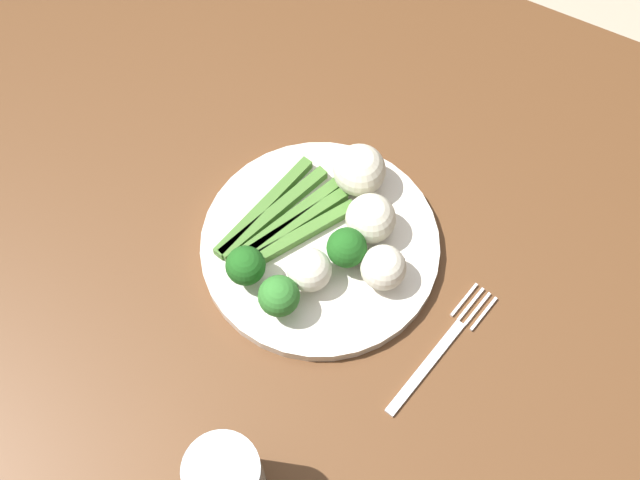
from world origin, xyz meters
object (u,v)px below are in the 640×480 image
(asparagus_bundle, at_px, (281,221))
(cauliflower_edge, at_px, (359,170))
(cauliflower_outer_edge, at_px, (309,270))
(broccoli_right, at_px, (347,248))
(broccoli_front_left, at_px, (279,296))
(broccoli_back, at_px, (246,266))
(fork, at_px, (441,348))
(cauliflower_back_right, at_px, (383,268))
(plate, at_px, (320,245))
(cauliflower_front, at_px, (371,218))
(dining_table, at_px, (283,290))

(asparagus_bundle, distance_m, cauliflower_edge, 0.10)
(cauliflower_outer_edge, bearing_deg, asparagus_bundle, 143.39)
(broccoli_right, bearing_deg, broccoli_front_left, -113.96)
(asparagus_bundle, relative_size, broccoli_back, 3.18)
(fork, bearing_deg, broccoli_front_left, 116.42)
(cauliflower_edge, distance_m, cauliflower_back_right, 0.11)
(plate, relative_size, broccoli_front_left, 4.96)
(broccoli_back, bearing_deg, broccoli_right, 38.90)
(broccoli_back, bearing_deg, cauliflower_edge, 71.94)
(cauliflower_back_right, relative_size, cauliflower_outer_edge, 1.02)
(cauliflower_back_right, relative_size, cauliflower_front, 0.89)
(dining_table, height_order, broccoli_back, broccoli_back)
(broccoli_front_left, xyz_separation_m, cauliflower_back_right, (0.08, 0.08, -0.01))
(plate, bearing_deg, asparagus_bundle, -179.71)
(cauliflower_back_right, bearing_deg, fork, -23.18)
(plate, height_order, cauliflower_front, cauliflower_front)
(dining_table, xyz_separation_m, asparagus_bundle, (-0.01, 0.02, 0.14))
(dining_table, xyz_separation_m, broccoli_front_left, (0.04, -0.07, 0.16))
(broccoli_back, bearing_deg, fork, 7.86)
(plate, distance_m, cauliflower_back_right, 0.08)
(broccoli_front_left, bearing_deg, broccoli_back, 163.75)
(plate, distance_m, broccoli_right, 0.05)
(asparagus_bundle, distance_m, cauliflower_outer_edge, 0.07)
(cauliflower_front, bearing_deg, fork, -33.39)
(broccoli_back, bearing_deg, dining_table, 84.33)
(broccoli_right, bearing_deg, cauliflower_front, 82.29)
(fork, bearing_deg, plate, 87.01)
(cauliflower_edge, relative_size, cauliflower_front, 1.07)
(broccoli_front_left, height_order, fork, broccoli_front_left)
(cauliflower_back_right, xyz_separation_m, fork, (0.08, -0.04, -0.04))
(cauliflower_edge, xyz_separation_m, cauliflower_front, (0.04, -0.05, -0.00))
(cauliflower_outer_edge, bearing_deg, broccoli_back, -153.55)
(cauliflower_back_right, bearing_deg, cauliflower_outer_edge, -150.54)
(cauliflower_front, height_order, cauliflower_outer_edge, cauliflower_front)
(plate, relative_size, fork, 1.51)
(cauliflower_edge, bearing_deg, asparagus_bundle, -121.23)
(cauliflower_edge, relative_size, cauliflower_outer_edge, 1.24)
(dining_table, bearing_deg, broccoli_front_left, -58.61)
(plate, xyz_separation_m, cauliflower_back_right, (0.07, -0.01, 0.03))
(dining_table, xyz_separation_m, broccoli_back, (-0.01, -0.05, 0.16))
(plate, relative_size, cauliflower_back_right, 5.40)
(cauliflower_outer_edge, bearing_deg, plate, 103.64)
(broccoli_back, relative_size, cauliflower_edge, 0.88)
(broccoli_right, relative_size, cauliflower_back_right, 1.08)
(asparagus_bundle, height_order, cauliflower_edge, cauliflower_edge)
(broccoli_front_left, relative_size, fork, 0.31)
(asparagus_bundle, xyz_separation_m, cauliflower_back_right, (0.12, -0.01, 0.02))
(fork, bearing_deg, broccoli_right, 85.84)
(cauliflower_edge, bearing_deg, broccoli_right, -71.30)
(broccoli_front_left, relative_size, broccoli_right, 1.01)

